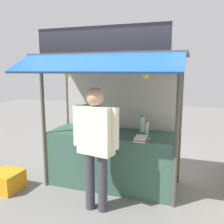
{
  "coord_description": "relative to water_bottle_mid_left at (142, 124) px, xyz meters",
  "views": [
    {
      "loc": [
        1.24,
        -3.72,
        1.95
      ],
      "look_at": [
        0.0,
        0.0,
        1.27
      ],
      "focal_mm": 38.9,
      "sensor_mm": 36.0,
      "label": 1
    }
  ],
  "objects": [
    {
      "name": "vendor_person",
      "position": [
        -0.43,
        -1.02,
        -0.02
      ],
      "size": [
        0.66,
        0.3,
        1.73
      ],
      "rotation": [
        0.0,
        0.0,
        2.94
      ],
      "color": "#383842",
      "rests_on": "ground"
    },
    {
      "name": "stall_structure",
      "position": [
        -0.46,
        -0.14,
        0.49
      ],
      "size": [
        2.33,
        1.57,
        2.54
      ],
      "color": "#4C4742",
      "rests_on": "ground"
    },
    {
      "name": "stall_counter",
      "position": [
        -0.46,
        -0.23,
        -0.59
      ],
      "size": [
        2.13,
        0.75,
        0.92
      ],
      "primitive_type": "cube",
      "color": "#385B4C",
      "rests_on": "ground"
    },
    {
      "name": "water_bottle_rear_center",
      "position": [
        -0.99,
        -0.08,
        -0.01
      ],
      "size": [
        0.07,
        0.07,
        0.26
      ],
      "color": "silver",
      "rests_on": "stall_counter"
    },
    {
      "name": "magazine_stack_back_right",
      "position": [
        0.1,
        -0.52,
        -0.11
      ],
      "size": [
        0.21,
        0.31,
        0.05
      ],
      "color": "red",
      "rests_on": "stall_counter"
    },
    {
      "name": "banana_bunch_inner_left",
      "position": [
        0.17,
        -0.7,
        0.84
      ],
      "size": [
        0.1,
        0.09,
        0.23
      ],
      "color": "#332D23"
    },
    {
      "name": "plastic_crate",
      "position": [
        -2.04,
        -0.96,
        -0.9
      ],
      "size": [
        0.46,
        0.46,
        0.31
      ],
      "primitive_type": "cube",
      "rotation": [
        0.0,
        0.0,
        -0.03
      ],
      "color": "orange",
      "rests_on": "ground"
    },
    {
      "name": "magazine_stack_far_left",
      "position": [
        -0.88,
        -0.33,
        -0.11
      ],
      "size": [
        0.22,
        0.29,
        0.05
      ],
      "color": "red",
      "rests_on": "stall_counter"
    },
    {
      "name": "water_bottle_front_right",
      "position": [
        0.1,
        -0.11,
        -0.03
      ],
      "size": [
        0.06,
        0.06,
        0.22
      ],
      "color": "silver",
      "rests_on": "stall_counter"
    },
    {
      "name": "banana_bunch_rightmost",
      "position": [
        -1.01,
        -0.7,
        0.85
      ],
      "size": [
        0.09,
        0.08,
        0.22
      ],
      "color": "#332D23"
    },
    {
      "name": "water_bottle_mid_left",
      "position": [
        0.0,
        0.0,
        0.0
      ],
      "size": [
        0.08,
        0.08,
        0.29
      ],
      "color": "silver",
      "rests_on": "stall_counter"
    },
    {
      "name": "ground_plane",
      "position": [
        -0.46,
        -0.23,
        -1.06
      ],
      "size": [
        20.0,
        20.0,
        0.0
      ],
      "primitive_type": "plane",
      "color": "slate"
    }
  ]
}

